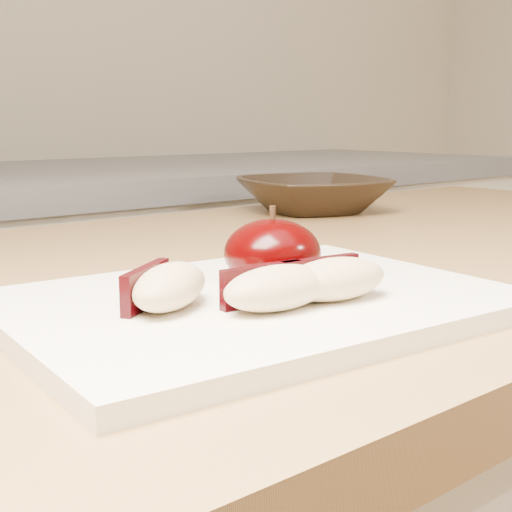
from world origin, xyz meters
TOP-DOWN VIEW (x-y plane):
  - cutting_board at (-0.06, 0.35)m, footprint 0.33×0.26m
  - apple_half at (-0.02, 0.39)m, footprint 0.08×0.08m
  - apple_wedge_a at (-0.13, 0.36)m, footprint 0.08×0.07m
  - apple_wedge_b at (-0.08, 0.32)m, footprint 0.08×0.04m
  - apple_wedge_c at (-0.04, 0.31)m, footprint 0.08×0.05m
  - bowl at (0.33, 0.70)m, footprint 0.24×0.24m

SIDE VIEW (x-z plane):
  - cutting_board at x=-0.06m, z-range 0.90..0.91m
  - bowl at x=0.33m, z-range 0.90..0.95m
  - apple_wedge_a at x=-0.13m, z-range 0.91..0.94m
  - apple_wedge_b at x=-0.08m, z-range 0.91..0.94m
  - apple_wedge_c at x=-0.04m, z-range 0.91..0.94m
  - apple_half at x=-0.02m, z-range 0.90..0.96m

